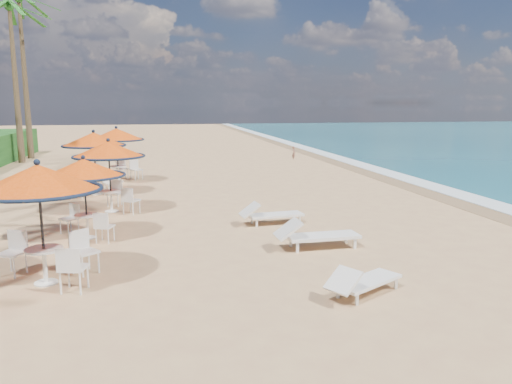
# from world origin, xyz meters

# --- Properties ---
(ground) EXTENTS (160.00, 160.00, 0.00)m
(ground) POSITION_xyz_m (0.00, 0.00, 0.00)
(ground) COLOR tan
(ground) RESTS_ON ground
(foam_strip) EXTENTS (1.20, 140.00, 0.04)m
(foam_strip) POSITION_xyz_m (9.30, 10.00, 0.00)
(foam_strip) COLOR white
(foam_strip) RESTS_ON ground
(wetsand_band) EXTENTS (1.40, 140.00, 0.02)m
(wetsand_band) POSITION_xyz_m (8.40, 10.00, 0.00)
(wetsand_band) COLOR olive
(wetsand_band) RESTS_ON ground
(station_0) EXTENTS (2.53, 2.53, 2.64)m
(station_0) POSITION_xyz_m (-5.27, 0.25, 1.93)
(station_0) COLOR black
(station_0) RESTS_ON ground
(station_1) EXTENTS (2.24, 2.24, 2.34)m
(station_1) POSITION_xyz_m (-4.91, 3.79, 1.79)
(station_1) COLOR black
(station_1) RESTS_ON ground
(station_2) EXTENTS (2.46, 2.57, 2.56)m
(station_2) POSITION_xyz_m (-4.50, 7.26, 1.96)
(station_2) COLOR black
(station_2) RESTS_ON ground
(station_3) EXTENTS (2.57, 2.58, 2.68)m
(station_3) POSITION_xyz_m (-5.43, 10.81, 1.96)
(station_3) COLOR black
(station_3) RESTS_ON ground
(station_4) EXTENTS (2.57, 2.60, 2.68)m
(station_4) POSITION_xyz_m (-4.71, 14.14, 2.04)
(station_4) COLOR black
(station_4) RESTS_ON ground
(lounger_near) EXTENTS (1.85, 1.39, 0.65)m
(lounger_near) POSITION_xyz_m (0.95, -1.72, 0.30)
(lounger_near) COLOR white
(lounger_near) RESTS_ON ground
(lounger_mid) EXTENTS (2.25, 0.78, 0.80)m
(lounger_mid) POSITION_xyz_m (1.03, 1.58, 0.37)
(lounger_mid) COLOR white
(lounger_mid) RESTS_ON ground
(lounger_far) EXTENTS (2.05, 0.83, 0.72)m
(lounger_far) POSITION_xyz_m (0.47, 4.39, 0.34)
(lounger_far) COLOR white
(lounger_far) RESTS_ON ground
(palm_6) EXTENTS (5.00, 5.00, 9.78)m
(palm_6) POSITION_xyz_m (-11.40, 23.52, 8.94)
(palm_6) COLOR brown
(palm_6) RESTS_ON ground
(palm_7) EXTENTS (5.00, 5.00, 10.73)m
(palm_7) POSITION_xyz_m (-11.42, 26.06, 9.84)
(palm_7) COLOR brown
(palm_7) RESTS_ON ground
(person) EXTENTS (0.33, 0.40, 0.93)m
(person) POSITION_xyz_m (6.11, 21.85, 0.46)
(person) COLOR brown
(person) RESTS_ON ground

